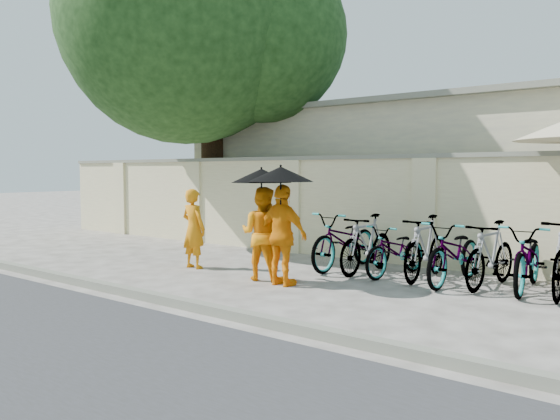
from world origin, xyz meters
The scene contains 17 objects.
ground centered at (0.00, 0.00, 0.00)m, with size 80.00×80.00×0.00m, color #B1ABA1.
kerb centered at (0.00, -1.70, 0.06)m, with size 40.00×0.16×0.12m, color slate.
compound_wall centered at (1.00, 3.20, 1.00)m, with size 20.00×0.30×2.00m, color beige.
building_behind centered at (2.00, 7.00, 1.60)m, with size 14.00×6.00×3.20m, color beige.
shade_tree centered at (-3.66, 2.97, 5.10)m, with size 6.70×6.20×8.20m.
monk_left centered at (-1.29, 0.43, 0.72)m, with size 0.53×0.35×1.44m, color orange.
monk_center centered at (0.39, 0.35, 0.75)m, with size 0.73×0.57×1.51m, color orange.
parasol_center centered at (0.44, 0.27, 1.69)m, with size 0.96×0.96×0.94m.
monk_right centered at (0.93, 0.19, 0.78)m, with size 0.91×0.38×1.56m, color orange.
parasol_right centered at (0.95, 0.11, 1.71)m, with size 1.00×1.00×0.94m.
bike_0 centered at (0.95, 2.02, 0.52)m, with size 0.69×1.97×1.04m, color #A9A9A9.
bike_1 centered at (1.46, 1.88, 0.51)m, with size 0.48×1.70×1.02m, color #A9A9A9.
bike_2 centered at (1.97, 1.97, 0.43)m, with size 0.58×1.65×0.87m, color #A9A9A9.
bike_3 centered at (2.48, 1.96, 0.52)m, with size 0.49×1.74×1.05m, color #A9A9A9.
bike_4 centered at (2.99, 1.90, 0.50)m, with size 0.66×1.89×0.99m, color #A9A9A9.
bike_5 centered at (3.51, 1.96, 0.51)m, with size 0.48×1.68×1.01m, color #A9A9A9.
bike_6 centered at (4.02, 2.08, 0.50)m, with size 0.66×1.89×0.99m, color #A9A9A9.
Camera 1 is at (5.94, -6.41, 1.75)m, focal length 35.00 mm.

